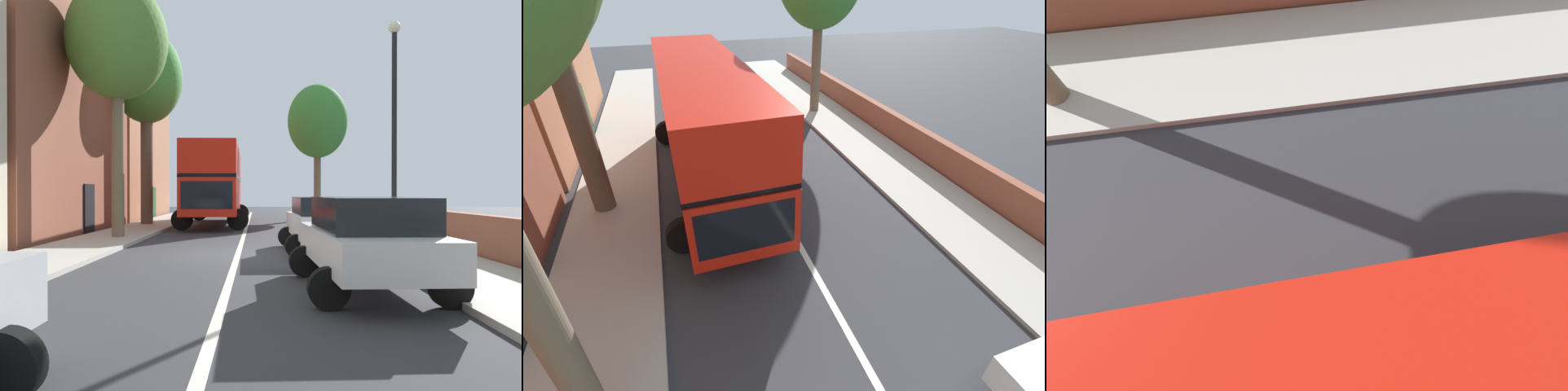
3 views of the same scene
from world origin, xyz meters
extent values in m
cube|color=#194C23|center=(-6.47, 18.00, 1.05)|extent=(0.08, 1.10, 2.10)
cube|color=red|center=(-1.70, 11.65, 1.55)|extent=(2.71, 10.88, 1.70)
cube|color=black|center=(-1.70, 11.65, 2.48)|extent=(2.73, 10.78, 0.16)
cube|color=red|center=(-1.70, 11.65, 3.31)|extent=(2.71, 10.88, 1.50)
cube|color=black|center=(-1.60, 6.25, 1.64)|extent=(2.20, 0.10, 1.19)
cylinder|color=black|center=(-0.35, 7.99, 0.50)|extent=(1.01, 0.32, 1.00)
cylinder|color=black|center=(-2.91, 7.94, 0.50)|extent=(1.01, 0.32, 1.00)
cylinder|color=black|center=(-0.49, 15.36, 0.50)|extent=(1.01, 0.32, 1.00)
cylinder|color=black|center=(-3.05, 15.31, 0.50)|extent=(1.01, 0.32, 1.00)
cylinder|color=brown|center=(-4.60, 3.79, 3.29)|extent=(0.46, 0.46, 6.33)
cylinder|color=brown|center=(-5.18, 10.68, 3.46)|extent=(0.62, 0.62, 6.68)
cylinder|color=brown|center=(4.52, 17.17, 2.79)|extent=(0.46, 0.46, 5.34)
camera|label=1|loc=(0.55, -13.31, 1.76)|focal=31.86mm
camera|label=2|loc=(-2.71, 0.27, 6.32)|focal=24.23mm
camera|label=3|loc=(-0.86, 13.30, 5.63)|focal=26.07mm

